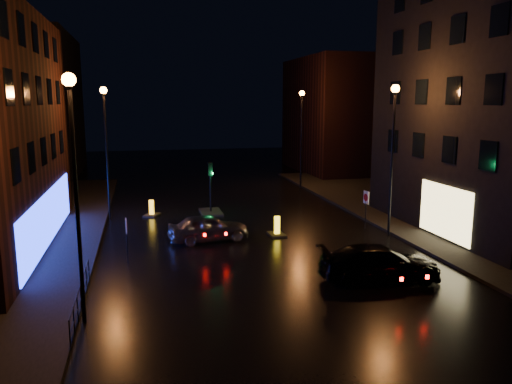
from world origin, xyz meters
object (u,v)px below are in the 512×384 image
Objects in this scene: bollard_far at (152,212)px; road_sign_right at (366,201)px; dark_sedan at (380,263)px; traffic_signal at (211,206)px; road_sign_left at (126,229)px; bollard_near at (277,231)px; silver_hatchback at (208,228)px.

bollard_far is 0.63× the size of road_sign_right.
traffic_signal is at bearing 25.66° from dark_sedan.
bollard_far is 9.54m from road_sign_left.
traffic_signal is at bearing 56.82° from road_sign_left.
traffic_signal is 1.51× the size of road_sign_right.
bollard_far is (-3.94, 0.02, -0.27)m from traffic_signal.
dark_sedan is at bearing -29.75° from road_sign_left.
road_sign_right is (12.27, -6.42, 1.48)m from bollard_far.
road_sign_left reaches higher than dark_sedan.
dark_sedan reaches higher than bollard_near.
bollard_near is (3.92, 0.24, -0.49)m from silver_hatchback.
road_sign_right reaches higher than road_sign_left.
bollard_near is 0.56× the size of road_sign_right.
silver_hatchback is 0.84× the size of dark_sedan.
traffic_signal reaches higher than bollard_far.
road_sign_left reaches higher than bollard_far.
traffic_signal is 2.67× the size of bollard_near.
silver_hatchback is 9.47m from road_sign_right.
dark_sedan is at bearing -75.21° from bollard_near.
bollard_far is at bearing 15.53° from silver_hatchback.
road_sign_left is at bearing -119.57° from traffic_signal.
traffic_signal reaches higher than silver_hatchback.
road_sign_right is (8.33, -6.39, 1.21)m from traffic_signal.
silver_hatchback is 9.87m from dark_sedan.
dark_sedan is 8.23m from bollard_near.
dark_sedan is 17.13m from bollard_far.
dark_sedan is at bearing 63.21° from road_sign_right.
dark_sedan is 11.69m from road_sign_left.
traffic_signal is 1.70× the size of road_sign_left.
bollard_far is 13.93m from road_sign_right.
traffic_signal is at bearing -42.98° from road_sign_right.
bollard_far is at bearing 179.67° from traffic_signal.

